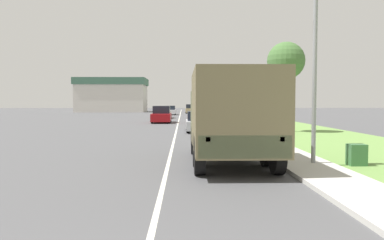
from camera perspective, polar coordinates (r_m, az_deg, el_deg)
name	(u,v)px	position (r m, az deg, el deg)	size (l,w,h in m)	color
ground_plane	(179,121)	(41.91, -2.04, -0.11)	(180.00, 180.00, 0.00)	#4C4C4F
lane_centre_stripe	(179,121)	(41.91, -2.04, -0.11)	(0.12, 120.00, 0.00)	silver
sidewalk_right	(219,120)	(42.09, 4.09, -0.02)	(1.80, 120.00, 0.12)	beige
grass_strip_right	(258,121)	(42.74, 9.98, -0.08)	(7.00, 120.00, 0.02)	#6B9347
military_truck	(230,114)	(12.71, 5.85, 0.93)	(2.55, 6.53, 3.06)	#545B3D
car_nearest_ahead	(199,122)	(26.63, 1.01, -0.35)	(1.77, 4.39, 1.44)	#B7BABF
car_second_ahead	(162,115)	(38.13, -4.66, 0.74)	(1.90, 4.70, 1.70)	maroon
car_third_ahead	(163,113)	(48.75, -4.47, 1.13)	(1.86, 4.74, 1.61)	tan
car_fourth_ahead	(170,111)	(61.64, -3.38, 1.43)	(1.89, 4.52, 1.49)	silver
car_farthest_ahead	(191,109)	(69.69, -0.21, 1.65)	(1.91, 4.52, 1.67)	tan
lamp_post	(308,38)	(12.83, 17.32, 11.80)	(1.69, 0.24, 6.72)	gray
tree_mid_right	(286,62)	(27.09, 14.13, 8.63)	(2.61, 2.61, 6.25)	#4C3D2D
utility_box	(357,155)	(13.45, 23.79, -4.87)	(0.55, 0.45, 0.70)	#3D7042
building_distant	(112,95)	(81.37, -12.05, 3.75)	(14.58, 9.36, 7.09)	beige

